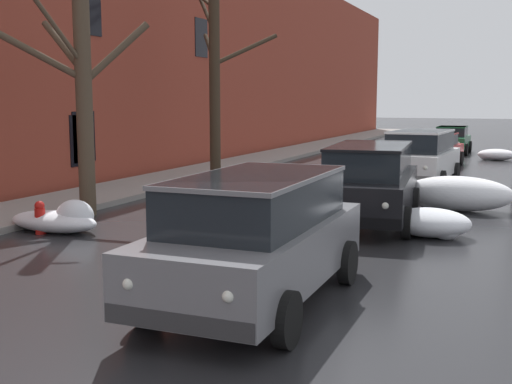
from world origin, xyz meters
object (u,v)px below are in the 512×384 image
at_px(suv_grey_approaching_near_lane, 257,234).
at_px(suv_white_parked_kerbside_mid, 420,156).
at_px(fire_hydrant, 40,217).
at_px(bare_tree_mid_block, 215,78).
at_px(sedan_green_queued_behind_truck, 452,139).
at_px(suv_black_parked_kerbside_close, 370,181).
at_px(bare_tree_second_along_sidewalk, 82,74).
at_px(sedan_red_parked_far_down_block, 433,149).

distance_m(suv_grey_approaching_near_lane, suv_white_parked_kerbside_mid, 13.75).
height_order(suv_white_parked_kerbside_mid, fire_hydrant, suv_white_parked_kerbside_mid).
relative_size(bare_tree_mid_block, sedan_green_queued_behind_truck, 1.76).
xyz_separation_m(suv_grey_approaching_near_lane, suv_black_parked_kerbside_close, (0.12, 6.45, 0.00)).
relative_size(bare_tree_second_along_sidewalk, bare_tree_mid_block, 1.04).
bearing_deg(bare_tree_second_along_sidewalk, sedan_green_queued_behind_truck, 74.60).
relative_size(sedan_red_parked_far_down_block, sedan_green_queued_behind_truck, 1.11).
distance_m(bare_tree_mid_block, sedan_red_parked_far_down_block, 10.59).
distance_m(bare_tree_second_along_sidewalk, sedan_green_queued_behind_truck, 23.78).
relative_size(suv_black_parked_kerbside_close, suv_white_parked_kerbside_mid, 1.08).
height_order(suv_white_parked_kerbside_mid, sedan_green_queued_behind_truck, suv_white_parked_kerbside_mid).
bearing_deg(suv_grey_approaching_near_lane, suv_white_parked_kerbside_mid, 89.33).
bearing_deg(suv_white_parked_kerbside_mid, sedan_green_queued_behind_truck, 91.82).
relative_size(suv_black_parked_kerbside_close, sedan_red_parked_far_down_block, 1.16).
bearing_deg(sedan_red_parked_far_down_block, fire_hydrant, -108.49).
relative_size(suv_grey_approaching_near_lane, suv_white_parked_kerbside_mid, 1.00).
height_order(sedan_red_parked_far_down_block, fire_hydrant, sedan_red_parked_far_down_block).
relative_size(bare_tree_second_along_sidewalk, suv_grey_approaching_near_lane, 1.54).
height_order(suv_grey_approaching_near_lane, suv_black_parked_kerbside_close, same).
bearing_deg(fire_hydrant, sedan_red_parked_far_down_block, 71.51).
relative_size(bare_tree_mid_block, fire_hydrant, 9.65).
bearing_deg(sedan_red_parked_far_down_block, bare_tree_mid_block, -128.16).
relative_size(suv_grey_approaching_near_lane, sedan_green_queued_behind_truck, 1.19).
bearing_deg(suv_black_parked_kerbside_close, suv_white_parked_kerbside_mid, 89.67).
height_order(bare_tree_second_along_sidewalk, suv_black_parked_kerbside_close, bare_tree_second_along_sidewalk).
bearing_deg(fire_hydrant, bare_tree_second_along_sidewalk, 102.18).
xyz_separation_m(bare_tree_second_along_sidewalk, bare_tree_mid_block, (0.01, 7.21, 0.12)).
xyz_separation_m(bare_tree_second_along_sidewalk, sedan_green_queued_behind_truck, (6.27, 22.78, -2.70)).
xyz_separation_m(suv_white_parked_kerbside_mid, fire_hydrant, (-6.23, -11.18, -0.63)).
bearing_deg(bare_tree_mid_block, suv_black_parked_kerbside_close, -39.82).
xyz_separation_m(suv_grey_approaching_near_lane, fire_hydrant, (-6.07, 2.57, -0.63)).
xyz_separation_m(bare_tree_mid_block, sedan_green_queued_behind_truck, (6.26, 15.57, -2.82)).
distance_m(suv_grey_approaching_near_lane, sedan_red_parked_far_down_block, 20.04).
bearing_deg(suv_white_parked_kerbside_mid, suv_grey_approaching_near_lane, -90.67).
height_order(sedan_green_queued_behind_truck, fire_hydrant, sedan_green_queued_behind_truck).
bearing_deg(bare_tree_second_along_sidewalk, suv_black_parked_kerbside_close, 13.95).
xyz_separation_m(bare_tree_mid_block, suv_white_parked_kerbside_mid, (6.70, 1.74, -2.58)).
xyz_separation_m(sedan_green_queued_behind_truck, fire_hydrant, (-5.79, -25.00, -0.39)).
bearing_deg(sedan_red_parked_far_down_block, suv_white_parked_kerbside_mid, -86.44).
bearing_deg(sedan_red_parked_far_down_block, bare_tree_second_along_sidewalk, -112.53).
height_order(bare_tree_mid_block, sedan_green_queued_behind_truck, bare_tree_mid_block).
bearing_deg(sedan_green_queued_behind_truck, bare_tree_second_along_sidewalk, -105.40).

